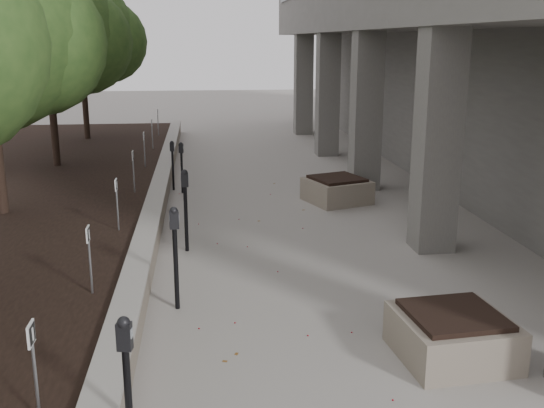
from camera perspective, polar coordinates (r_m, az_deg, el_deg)
retaining_wall at (r=14.31m, az=-10.33°, el=0.08°), size 0.39×26.00×0.50m
crabapple_tree_4 at (r=18.29m, az=-19.48°, el=11.71°), size 4.60×4.00×5.44m
crabapple_tree_5 at (r=23.19m, az=-16.76°, el=12.36°), size 4.60×4.00×5.44m
parking_sign_2 at (r=6.26m, az=-20.58°, el=-13.98°), size 0.04×0.22×0.96m
parking_sign_3 at (r=8.96m, az=-16.08°, el=-4.89°), size 0.04×0.22×0.96m
parking_sign_4 at (r=11.80m, az=-13.77°, el=-0.06°), size 0.04×0.22×0.96m
parking_sign_5 at (r=14.70m, az=-12.36°, el=2.87°), size 0.04×0.22×0.96m
parking_sign_6 at (r=17.64m, az=-11.42°, el=4.83°), size 0.04×0.22×0.96m
parking_sign_7 at (r=20.60m, az=-10.74°, el=6.23°), size 0.04×0.22×0.96m
parking_sign_8 at (r=23.56m, az=-10.23°, el=7.28°), size 0.04×0.22×0.96m
parking_meter_1 at (r=5.95m, az=-12.83°, el=-16.40°), size 0.16×0.13×1.49m
parking_meter_2 at (r=9.12m, az=-8.68°, el=-4.88°), size 0.16×0.13×1.53m
parking_meter_3 at (r=11.59m, az=-7.78°, el=-0.60°), size 0.15×0.11×1.53m
parking_meter_4 at (r=16.48m, az=-8.93°, el=3.44°), size 0.13×0.10×1.29m
parking_meter_5 at (r=16.11m, az=-8.13°, el=3.25°), size 0.14×0.12×1.30m
planter_front at (r=8.15m, az=15.95°, el=-11.27°), size 1.39×1.39×0.60m
planter_back at (r=15.21m, az=5.87°, el=1.31°), size 1.66×1.66×0.61m
berry_scatter at (r=10.55m, az=-2.21°, el=-6.33°), size 3.30×14.10×0.02m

